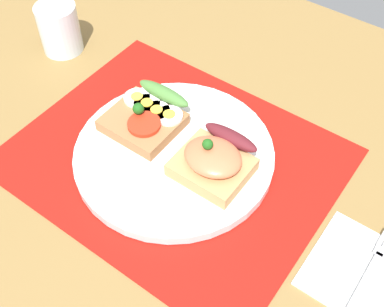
# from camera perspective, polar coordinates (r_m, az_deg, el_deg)

# --- Properties ---
(ground_plane) EXTENTS (1.20, 0.90, 0.03)m
(ground_plane) POSITION_cam_1_polar(r_m,az_deg,el_deg) (0.69, -2.02, -1.46)
(ground_plane) COLOR olive
(placemat) EXTENTS (0.42, 0.34, 0.00)m
(placemat) POSITION_cam_1_polar(r_m,az_deg,el_deg) (0.67, -2.06, -0.53)
(placemat) COLOR #A5140D
(placemat) RESTS_ON ground_plane
(plate) EXTENTS (0.27, 0.27, 0.01)m
(plate) POSITION_cam_1_polar(r_m,az_deg,el_deg) (0.67, -2.08, -0.06)
(plate) COLOR white
(plate) RESTS_ON placemat
(sandwich_egg_tomato) EXTENTS (0.10, 0.10, 0.04)m
(sandwich_egg_tomato) POSITION_cam_1_polar(r_m,az_deg,el_deg) (0.69, -5.20, 4.37)
(sandwich_egg_tomato) COLOR #9E673E
(sandwich_egg_tomato) RESTS_ON plate
(sandwich_salmon) EXTENTS (0.09, 0.10, 0.06)m
(sandwich_salmon) POSITION_cam_1_polar(r_m,az_deg,el_deg) (0.63, 2.62, -0.72)
(sandwich_salmon) COLOR tan
(sandwich_salmon) RESTS_ON plate
(napkin) EXTENTS (0.15, 0.12, 0.01)m
(napkin) POSITION_cam_1_polar(r_m,az_deg,el_deg) (0.61, 20.35, -13.48)
(napkin) COLOR white
(napkin) RESTS_ON ground_plane
(fork) EXTENTS (0.02, 0.14, 0.00)m
(fork) POSITION_cam_1_polar(r_m,az_deg,el_deg) (0.61, 19.83, -12.79)
(fork) COLOR #B7B7BC
(fork) RESTS_ON napkin
(drinking_glass) EXTENTS (0.07, 0.07, 0.08)m
(drinking_glass) POSITION_cam_1_polar(r_m,az_deg,el_deg) (0.85, -15.07, 13.78)
(drinking_glass) COLOR silver
(drinking_glass) RESTS_ON ground_plane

